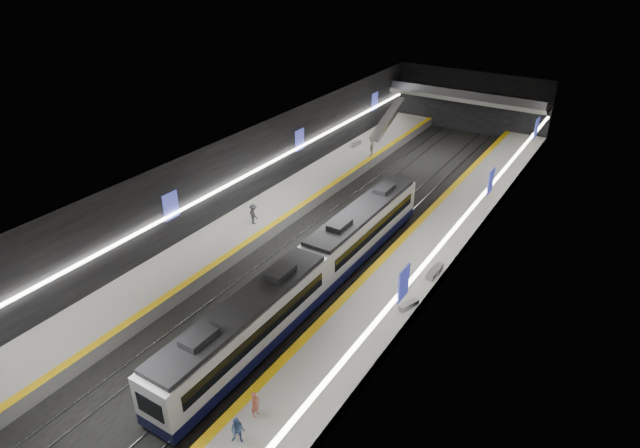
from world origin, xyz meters
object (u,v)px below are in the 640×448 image
Objects in this scene: bench_right_far at (435,272)px; passenger_left_a at (371,148)px; escalator at (388,119)px; bench_left_far at (355,144)px; passenger_right_a at (255,404)px; train at (312,270)px; passenger_right_b at (238,431)px; bench_right_near at (409,305)px; passenger_left_b at (253,214)px.

passenger_left_a is (-15.10, 18.95, 0.73)m from bench_right_far.
escalator is 6.38m from bench_left_far.
passenger_right_a is 0.80× the size of passenger_left_a.
train is at bearing -73.04° from escalator.
bench_left_far is 3.78m from passenger_left_a.
escalator is at bearing 83.22° from passenger_right_b.
escalator is 35.95m from bench_right_near.
bench_right_far is 24.24m from passenger_left_a.
passenger_left_b is at bearing -80.14° from bench_left_far.
train is 16.45× the size of passenger_left_b.
escalator is at bearing 83.21° from bench_left_far.
passenger_right_b is (4.30, -13.40, -0.43)m from train.
bench_right_far is at bearing 39.89° from train.
bench_right_far is 1.33× the size of passenger_right_b.
bench_left_far is (-1.23, -6.03, -1.68)m from escalator.
passenger_right_a is 38.39m from passenger_left_a.
passenger_left_a reaches higher than bench_left_far.
passenger_left_a is at bearing 108.09° from train.
bench_left_far is 27.75m from bench_right_far.
passenger_right_b is at bearing -81.01° from bench_right_near.
passenger_right_a is 0.86× the size of passenger_left_b.
bench_right_near is at bearing 9.41° from train.
passenger_right_a is at bearing -98.36° from bench_right_far.
escalator is at bearing -67.16° from passenger_left_b.
train is 3.76× the size of escalator.
escalator is 5.02× the size of bench_right_near.
escalator reaches higher than bench_right_near.
passenger_right_b is 0.78× the size of passenger_left_a.
passenger_right_a is at bearing 75.83° from passenger_right_b.
passenger_right_b is at bearing 147.91° from passenger_left_b.
bench_right_far is 17.75m from passenger_right_a.
escalator is 5.07× the size of passenger_right_a.
bench_right_far is 1.05× the size of passenger_left_a.
escalator is 4.38× the size of passenger_left_b.
train reaches higher than passenger_right_a.
passenger_right_a is at bearing -83.73° from bench_right_near.
bench_right_near is at bearing -171.73° from passenger_left_b.
escalator reaches higher than passenger_left_b.
train is 9.17m from bench_right_far.
bench_left_far is 21.90m from passenger_left_b.
passenger_left_a is 1.07× the size of passenger_left_b.
escalator is 27.86m from passenger_left_b.
bench_left_far is 0.87× the size of bench_right_far.
passenger_left_b is at bearing 102.54° from passenger_right_b.
passenger_left_b reaches higher than bench_right_near.
passenger_left_a is 19.88m from passenger_left_b.
bench_right_near is 4.69m from bench_right_far.
passenger_left_a is at bearing 129.94° from bench_right_far.
passenger_left_a is at bearing 84.01° from passenger_right_b.
bench_left_far is at bearing -63.53° from passenger_left_b.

